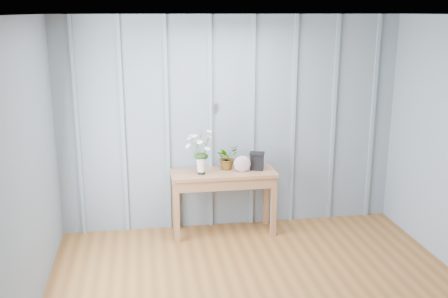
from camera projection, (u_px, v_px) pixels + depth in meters
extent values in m
cube|color=gray|center=(231.00, 124.00, 6.13)|extent=(4.00, 0.01, 2.50)
cube|color=white|center=(287.00, 16.00, 3.67)|extent=(4.00, 4.50, 0.01)
cube|color=#ADADB1|center=(216.00, 108.00, 6.04)|extent=(0.03, 0.01, 0.10)
cube|color=gray|center=(77.00, 129.00, 5.85)|extent=(0.04, 0.03, 2.50)
cube|color=gray|center=(123.00, 128.00, 5.93)|extent=(0.04, 0.03, 2.50)
cube|color=gray|center=(167.00, 126.00, 6.00)|extent=(0.04, 0.03, 2.50)
cube|color=gray|center=(210.00, 125.00, 6.08)|extent=(0.04, 0.03, 2.50)
cube|color=gray|center=(252.00, 123.00, 6.16)|extent=(0.04, 0.03, 2.50)
cube|color=gray|center=(293.00, 122.00, 6.23)|extent=(0.04, 0.03, 2.50)
cube|color=gray|center=(333.00, 121.00, 6.31)|extent=(0.04, 0.03, 2.50)
cube|color=gray|center=(373.00, 119.00, 6.39)|extent=(0.04, 0.03, 2.50)
cube|color=#8C5F3E|center=(223.00, 173.00, 6.00)|extent=(1.20, 0.45, 0.04)
cube|color=#8C5F3E|center=(223.00, 180.00, 6.02)|extent=(1.13, 0.42, 0.12)
cube|color=#8C5F3E|center=(177.00, 212.00, 5.84)|extent=(0.06, 0.06, 0.71)
cube|color=#8C5F3E|center=(273.00, 207.00, 6.01)|extent=(0.06, 0.06, 0.71)
cube|color=#8C5F3E|center=(175.00, 201.00, 6.18)|extent=(0.06, 0.06, 0.71)
cube|color=#8C5F3E|center=(266.00, 196.00, 6.35)|extent=(0.06, 0.06, 0.71)
cylinder|color=black|center=(201.00, 172.00, 5.90)|extent=(0.08, 0.08, 0.05)
cone|color=white|center=(201.00, 165.00, 5.88)|extent=(0.15, 0.15, 0.20)
ellipsoid|color=#193414|center=(201.00, 156.00, 5.85)|extent=(0.15, 0.13, 0.08)
imported|color=#193414|center=(227.00, 157.00, 6.06)|extent=(0.33, 0.32, 0.28)
ellipsoid|color=#89516E|center=(242.00, 164.00, 5.95)|extent=(0.20, 0.08, 0.19)
cube|color=black|center=(257.00, 162.00, 6.04)|extent=(0.18, 0.15, 0.19)
cube|color=black|center=(257.00, 153.00, 6.02)|extent=(0.20, 0.18, 0.02)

